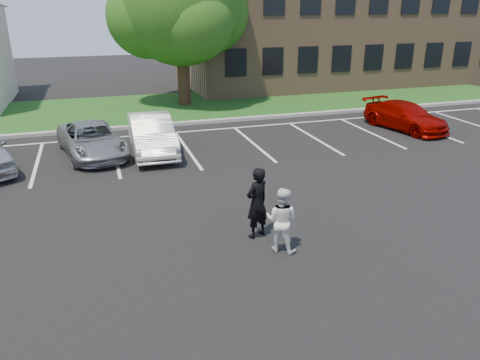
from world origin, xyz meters
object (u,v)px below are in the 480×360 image
office_building (338,22)px  car_red_compact (405,116)px  car_white_sedan (152,134)px  man_black_suit (257,203)px  man_white_shirt (281,220)px  tree (182,5)px  car_silver_minivan (92,140)px

office_building → car_red_compact: 14.82m
office_building → car_white_sedan: size_ratio=5.05×
man_black_suit → man_white_shirt: size_ratio=1.15×
office_building → man_white_shirt: bearing=-120.8°
office_building → car_red_compact: (-3.78, -13.89, -3.54)m
office_building → tree: bearing=-156.0°
tree → car_red_compact: size_ratio=2.08×
man_black_suit → car_white_sedan: 7.97m
car_red_compact → car_white_sedan: bearing=168.3°
man_white_shirt → car_red_compact: (9.73, 8.74, -0.18)m
office_building → tree: (-12.34, -5.48, 1.19)m
man_white_shirt → car_silver_minivan: (-4.08, 9.00, -0.18)m
office_building → car_silver_minivan: bearing=-142.2°
tree → car_white_sedan: 10.12m
man_black_suit → car_silver_minivan: size_ratio=0.41×
car_silver_minivan → car_white_sedan: bearing=-19.8°
office_building → car_red_compact: size_ratio=5.29×
man_black_suit → car_red_compact: 12.77m
man_black_suit → car_white_sedan: size_ratio=0.41×
man_white_shirt → office_building: bearing=-81.7°
man_black_suit → car_red_compact: man_black_suit is taller
man_white_shirt → car_silver_minivan: 9.89m
man_white_shirt → car_red_compact: bearing=-98.9°
tree → man_white_shirt: size_ratio=5.55×
man_black_suit → man_white_shirt: (0.31, -0.85, -0.12)m
man_white_shirt → car_silver_minivan: bearing=-26.5°
office_building → man_white_shirt: (-13.50, -22.63, -3.37)m
office_building → car_silver_minivan: office_building is taller
man_black_suit → car_silver_minivan: (-3.78, 8.16, -0.30)m
car_white_sedan → car_red_compact: car_white_sedan is taller
office_building → tree: tree is taller
man_black_suit → car_red_compact: size_ratio=0.43×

